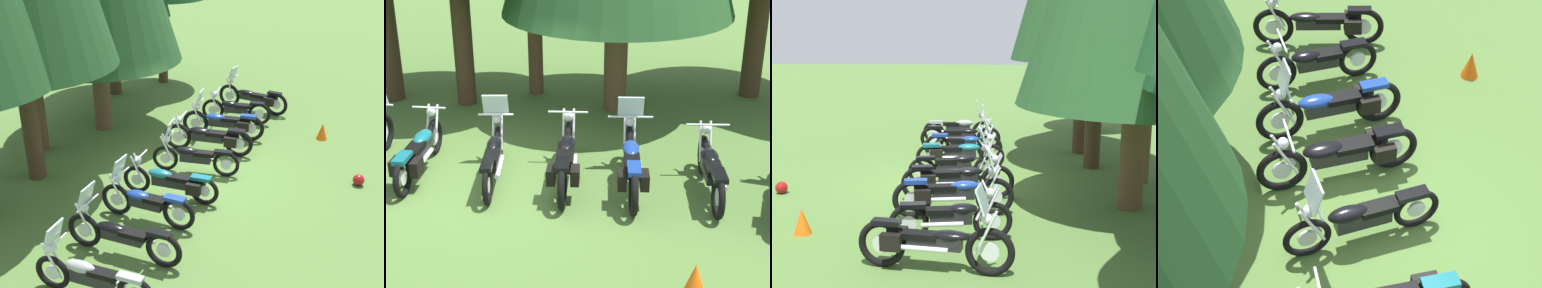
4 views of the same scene
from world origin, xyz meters
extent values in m
plane|color=#4C7033|center=(0.00, 0.00, 0.00)|extent=(80.00, 80.00, 0.00)
torus|color=black|center=(-4.80, 0.58, 0.33)|extent=(0.14, 0.67, 0.67)
cylinder|color=silver|center=(-4.80, 0.58, 0.33)|extent=(0.06, 0.25, 0.25)
torus|color=black|center=(-4.72, -0.98, 0.33)|extent=(0.14, 0.67, 0.67)
cylinder|color=silver|center=(-4.72, -0.98, 0.33)|extent=(0.06, 0.25, 0.25)
cube|color=black|center=(-4.76, -0.20, 0.45)|extent=(0.21, 0.78, 0.26)
ellipsoid|color=#9EA0A8|center=(-4.77, 0.02, 0.61)|extent=(0.24, 0.56, 0.21)
cube|color=black|center=(-4.75, -0.41, 0.58)|extent=(0.23, 0.53, 0.10)
cube|color=#9EA0A8|center=(-4.73, -0.90, 0.64)|extent=(0.18, 0.45, 0.08)
cylinder|color=silver|center=(-4.86, 0.52, 0.63)|extent=(0.06, 0.34, 0.65)
cylinder|color=silver|center=(-4.74, 0.53, 0.63)|extent=(0.06, 0.34, 0.65)
cylinder|color=silver|center=(-4.79, 0.44, 0.97)|extent=(0.62, 0.07, 0.04)
sphere|color=silver|center=(-4.80, 0.53, 0.85)|extent=(0.18, 0.18, 0.17)
cylinder|color=silver|center=(-4.65, -0.36, 0.35)|extent=(0.12, 0.78, 0.08)
cube|color=silver|center=(-4.80, 0.46, 1.15)|extent=(0.45, 0.17, 0.39)
torus|color=black|center=(-3.57, 0.79, 0.36)|extent=(0.12, 0.72, 0.72)
cylinder|color=silver|center=(-3.57, 0.79, 0.36)|extent=(0.06, 0.28, 0.27)
torus|color=black|center=(-3.53, -0.89, 0.36)|extent=(0.12, 0.72, 0.72)
cylinder|color=silver|center=(-3.53, -0.89, 0.36)|extent=(0.06, 0.28, 0.27)
cube|color=black|center=(-3.55, -0.05, 0.45)|extent=(0.21, 0.83, 0.21)
ellipsoid|color=black|center=(-3.55, 0.18, 0.58)|extent=(0.26, 0.60, 0.16)
cube|color=black|center=(-3.55, -0.28, 0.55)|extent=(0.24, 0.56, 0.10)
cube|color=black|center=(-3.53, -0.81, 0.70)|extent=(0.19, 0.44, 0.08)
cylinder|color=silver|center=(-3.64, 0.73, 0.66)|extent=(0.05, 0.34, 0.65)
cylinder|color=silver|center=(-3.49, 0.73, 0.66)|extent=(0.05, 0.34, 0.65)
cylinder|color=silver|center=(-3.56, 0.65, 1.00)|extent=(0.71, 0.05, 0.04)
sphere|color=silver|center=(-3.56, 0.74, 0.88)|extent=(0.17, 0.17, 0.17)
cylinder|color=silver|center=(-3.42, -0.23, 0.38)|extent=(0.10, 0.83, 0.08)
cube|color=silver|center=(-3.56, 0.67, 1.18)|extent=(0.44, 0.16, 0.39)
torus|color=black|center=(-2.32, 0.83, 0.36)|extent=(0.11, 0.72, 0.72)
cylinder|color=silver|center=(-2.32, 0.83, 0.36)|extent=(0.05, 0.28, 0.28)
torus|color=black|center=(-2.33, -0.63, 0.36)|extent=(0.11, 0.72, 0.72)
cylinder|color=silver|center=(-2.33, -0.63, 0.36)|extent=(0.05, 0.28, 0.28)
cube|color=black|center=(-2.33, 0.10, 0.46)|extent=(0.23, 0.72, 0.22)
ellipsoid|color=navy|center=(-2.33, 0.30, 0.59)|extent=(0.28, 0.52, 0.17)
cube|color=black|center=(-2.33, -0.10, 0.56)|extent=(0.26, 0.48, 0.10)
cube|color=navy|center=(-2.33, -0.55, 0.69)|extent=(0.21, 0.44, 0.08)
cylinder|color=silver|center=(-2.41, 0.77, 0.66)|extent=(0.05, 0.34, 0.65)
cylinder|color=silver|center=(-2.24, 0.77, 0.66)|extent=(0.05, 0.34, 0.65)
cylinder|color=silver|center=(-2.33, 0.69, 0.99)|extent=(0.68, 0.04, 0.04)
sphere|color=silver|center=(-2.32, 0.78, 0.87)|extent=(0.17, 0.17, 0.17)
cylinder|color=silver|center=(-2.19, -0.06, 0.38)|extent=(0.08, 0.72, 0.08)
cube|color=silver|center=(-2.33, 0.71, 1.17)|extent=(0.44, 0.15, 0.39)
torus|color=black|center=(-1.34, 0.89, 0.33)|extent=(0.14, 0.67, 0.67)
cylinder|color=silver|center=(-1.34, 0.89, 0.33)|extent=(0.07, 0.26, 0.25)
torus|color=black|center=(-1.22, -0.74, 0.33)|extent=(0.14, 0.67, 0.67)
cylinder|color=silver|center=(-1.22, -0.74, 0.33)|extent=(0.07, 0.26, 0.25)
cube|color=black|center=(-1.28, 0.07, 0.44)|extent=(0.28, 0.82, 0.24)
ellipsoid|color=#14606B|center=(-1.29, 0.30, 0.59)|extent=(0.32, 0.59, 0.19)
cube|color=black|center=(-1.26, -0.15, 0.56)|extent=(0.29, 0.56, 0.10)
cube|color=#14606B|center=(-1.23, -0.66, 0.65)|extent=(0.23, 0.45, 0.08)
cylinder|color=silver|center=(-1.41, 0.82, 0.63)|extent=(0.07, 0.34, 0.65)
cylinder|color=silver|center=(-1.25, 0.84, 0.63)|extent=(0.07, 0.34, 0.65)
cylinder|color=silver|center=(-1.33, 0.75, 0.97)|extent=(0.61, 0.08, 0.04)
sphere|color=silver|center=(-1.33, 0.84, 0.85)|extent=(0.18, 0.18, 0.17)
cylinder|color=silver|center=(-1.13, -0.10, 0.35)|extent=(0.14, 0.81, 0.08)
cube|color=black|center=(-1.41, -0.55, 0.43)|extent=(0.16, 0.33, 0.26)
cube|color=black|center=(-1.06, -0.53, 0.43)|extent=(0.16, 0.33, 0.26)
torus|color=black|center=(-0.07, 0.78, 0.33)|extent=(0.21, 0.67, 0.66)
cylinder|color=silver|center=(-0.07, 0.78, 0.33)|extent=(0.09, 0.26, 0.26)
torus|color=black|center=(0.21, -0.74, 0.33)|extent=(0.21, 0.67, 0.66)
cylinder|color=silver|center=(0.21, -0.74, 0.33)|extent=(0.09, 0.26, 0.26)
cube|color=black|center=(0.07, 0.02, 0.44)|extent=(0.33, 0.79, 0.25)
ellipsoid|color=black|center=(0.03, 0.23, 0.59)|extent=(0.34, 0.58, 0.19)
cube|color=black|center=(0.11, -0.19, 0.56)|extent=(0.32, 0.54, 0.10)
cube|color=black|center=(0.19, -0.66, 0.64)|extent=(0.26, 0.46, 0.08)
cylinder|color=silver|center=(-0.13, 0.71, 0.63)|extent=(0.10, 0.34, 0.65)
cylinder|color=silver|center=(0.02, 0.73, 0.63)|extent=(0.10, 0.34, 0.65)
cylinder|color=silver|center=(-0.04, 0.64, 0.97)|extent=(0.61, 0.14, 0.04)
sphere|color=silver|center=(-0.06, 0.73, 0.85)|extent=(0.20, 0.20, 0.17)
cylinder|color=silver|center=(0.22, -0.12, 0.35)|extent=(0.21, 0.77, 0.08)
cube|color=silver|center=(-0.05, 0.66, 1.15)|extent=(0.46, 0.23, 0.39)
torus|color=black|center=(1.19, 1.01, 0.38)|extent=(0.21, 0.76, 0.75)
cylinder|color=silver|center=(1.19, 1.01, 0.38)|extent=(0.09, 0.29, 0.29)
torus|color=black|center=(1.40, -0.67, 0.38)|extent=(0.21, 0.76, 0.75)
cylinder|color=silver|center=(1.40, -0.67, 0.38)|extent=(0.09, 0.29, 0.29)
cube|color=black|center=(1.29, 0.17, 0.48)|extent=(0.34, 0.86, 0.23)
ellipsoid|color=black|center=(1.26, 0.40, 0.62)|extent=(0.37, 0.63, 0.18)
cube|color=black|center=(1.32, -0.06, 0.59)|extent=(0.35, 0.59, 0.10)
cube|color=black|center=(1.39, -0.59, 0.72)|extent=(0.27, 0.46, 0.08)
cylinder|color=silver|center=(1.10, 0.94, 0.67)|extent=(0.09, 0.34, 0.65)
cylinder|color=silver|center=(1.28, 0.96, 0.67)|extent=(0.09, 0.34, 0.65)
cylinder|color=silver|center=(1.20, 0.87, 1.01)|extent=(0.69, 0.12, 0.04)
sphere|color=silver|center=(1.19, 0.96, 0.89)|extent=(0.19, 0.19, 0.17)
cylinder|color=silver|center=(1.46, 0.00, 0.40)|extent=(0.19, 0.84, 0.08)
cube|color=black|center=(1.19, -0.49, 0.48)|extent=(0.18, 0.34, 0.26)
cube|color=black|center=(1.56, -0.44, 0.48)|extent=(0.18, 0.34, 0.26)
torus|color=black|center=(2.28, 0.95, 0.38)|extent=(0.22, 0.77, 0.77)
cylinder|color=silver|center=(2.28, 0.95, 0.38)|extent=(0.09, 0.30, 0.29)
torus|color=black|center=(2.51, -0.65, 0.38)|extent=(0.22, 0.77, 0.77)
cylinder|color=silver|center=(2.51, -0.65, 0.38)|extent=(0.09, 0.30, 0.29)
cube|color=black|center=(2.40, 0.15, 0.49)|extent=(0.33, 0.83, 0.23)
ellipsoid|color=navy|center=(2.36, 0.37, 0.63)|extent=(0.36, 0.60, 0.18)
cube|color=black|center=(2.43, -0.07, 0.60)|extent=(0.33, 0.57, 0.10)
cube|color=navy|center=(2.50, -0.57, 0.74)|extent=(0.26, 0.46, 0.08)
cylinder|color=silver|center=(2.21, 0.88, 0.68)|extent=(0.09, 0.34, 0.65)
cylinder|color=silver|center=(2.37, 0.91, 0.68)|extent=(0.09, 0.34, 0.65)
cylinder|color=silver|center=(2.30, 0.81, 1.02)|extent=(0.77, 0.15, 0.04)
sphere|color=silver|center=(2.29, 0.90, 0.90)|extent=(0.19, 0.19, 0.17)
cylinder|color=silver|center=(2.56, -0.01, 0.40)|extent=(0.19, 0.81, 0.08)
cube|color=silver|center=(2.30, 0.83, 1.20)|extent=(0.46, 0.21, 0.39)
cube|color=black|center=(2.31, -0.48, 0.48)|extent=(0.18, 0.34, 0.26)
cube|color=black|center=(2.66, -0.43, 0.48)|extent=(0.18, 0.34, 0.26)
torus|color=black|center=(3.58, 0.91, 0.35)|extent=(0.20, 0.71, 0.70)
cylinder|color=silver|center=(3.58, 0.91, 0.35)|extent=(0.09, 0.27, 0.27)
torus|color=black|center=(3.79, -0.53, 0.35)|extent=(0.20, 0.71, 0.70)
cylinder|color=silver|center=(3.79, -0.53, 0.35)|extent=(0.09, 0.27, 0.27)
cube|color=black|center=(3.69, 0.19, 0.45)|extent=(0.33, 0.75, 0.23)
ellipsoid|color=black|center=(3.66, 0.39, 0.59)|extent=(0.36, 0.55, 0.18)
cube|color=black|center=(3.71, -0.01, 0.56)|extent=(0.33, 0.51, 0.10)
cube|color=black|center=(3.78, -0.45, 0.68)|extent=(0.27, 0.47, 0.08)
cylinder|color=silver|center=(3.51, 0.84, 0.65)|extent=(0.09, 0.34, 0.65)
cylinder|color=silver|center=(3.68, 0.87, 0.65)|extent=(0.09, 0.34, 0.65)
cylinder|color=silver|center=(3.60, 0.77, 0.98)|extent=(0.72, 0.14, 0.04)
sphere|color=silver|center=(3.59, 0.86, 0.86)|extent=(0.19, 0.19, 0.17)
cylinder|color=silver|center=(3.85, 0.05, 0.37)|extent=(0.18, 0.73, 0.08)
torus|color=black|center=(5.01, 0.87, 0.38)|extent=(0.22, 0.77, 0.76)
cylinder|color=silver|center=(5.01, 0.87, 0.38)|extent=(0.09, 0.30, 0.29)
torus|color=black|center=(4.76, -0.80, 0.38)|extent=(0.22, 0.77, 0.76)
cylinder|color=silver|center=(4.76, -0.80, 0.38)|extent=(0.09, 0.30, 0.29)
cube|color=black|center=(4.89, 0.03, 0.47)|extent=(0.33, 0.86, 0.20)
ellipsoid|color=black|center=(4.92, 0.26, 0.59)|extent=(0.34, 0.63, 0.16)
cube|color=black|center=(4.85, -0.20, 0.56)|extent=(0.32, 0.59, 0.10)
cube|color=black|center=(4.77, -0.72, 0.74)|extent=(0.25, 0.46, 0.08)
cylinder|color=silver|center=(4.93, 0.82, 0.68)|extent=(0.09, 0.34, 0.65)
cylinder|color=silver|center=(5.08, 0.80, 0.68)|extent=(0.09, 0.34, 0.65)
cylinder|color=silver|center=(4.99, 0.73, 1.02)|extent=(0.75, 0.15, 0.04)
sphere|color=silver|center=(5.00, 0.82, 0.90)|extent=(0.19, 0.19, 0.17)
cylinder|color=silver|center=(4.99, -0.17, 0.40)|extent=(0.20, 0.84, 0.08)
cube|color=silver|center=(4.99, 0.75, 1.20)|extent=(0.46, 0.22, 0.39)
cube|color=black|center=(4.63, -0.58, 0.48)|extent=(0.19, 0.34, 0.26)
cube|color=black|center=(4.95, -0.63, 0.48)|extent=(0.19, 0.34, 0.26)
cylinder|color=brown|center=(-6.85, 4.52, 1.27)|extent=(0.37, 0.37, 2.54)
cylinder|color=#42301E|center=(-3.43, 3.51, 1.42)|extent=(0.51, 0.51, 2.85)
cylinder|color=#42301E|center=(-1.64, 3.51, 1.41)|extent=(0.42, 0.42, 2.83)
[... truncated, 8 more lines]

